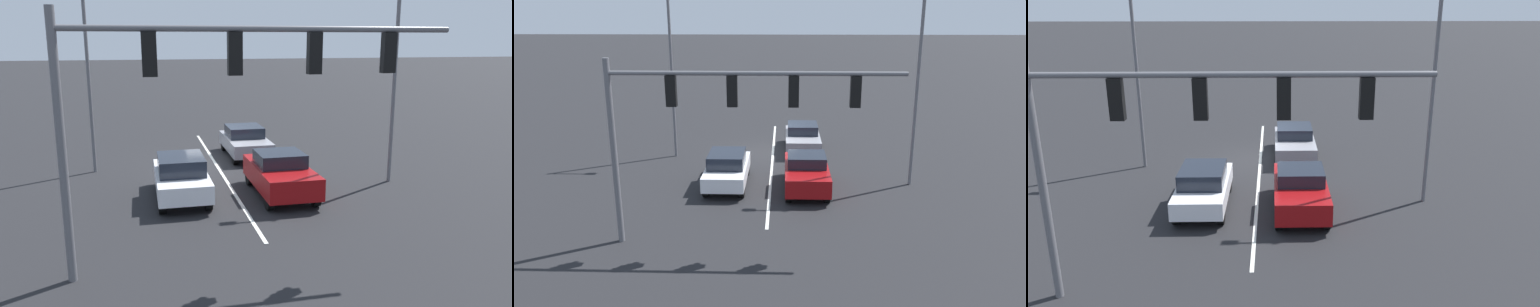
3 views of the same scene
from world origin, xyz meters
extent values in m
plane|color=black|center=(0.00, 0.00, 0.00)|extent=(240.00, 240.00, 0.00)
cube|color=silver|center=(0.00, 1.91, 0.01)|extent=(0.12, 15.82, 0.01)
cube|color=silver|center=(1.87, 5.29, 0.65)|extent=(1.73, 4.06, 0.60)
cube|color=black|center=(1.87, 5.37, 1.23)|extent=(1.52, 2.00, 0.56)
cube|color=red|center=(1.27, 3.30, 0.80)|extent=(0.24, 0.06, 0.12)
cube|color=red|center=(2.48, 3.30, 0.80)|extent=(0.24, 0.06, 0.12)
cylinder|color=black|center=(1.14, 6.71, 0.35)|extent=(0.22, 0.70, 0.70)
cylinder|color=black|center=(2.61, 6.71, 0.35)|extent=(0.22, 0.70, 0.70)
cylinder|color=black|center=(1.14, 3.86, 0.35)|extent=(0.22, 0.70, 0.70)
cylinder|color=black|center=(2.61, 3.86, 0.35)|extent=(0.22, 0.70, 0.70)
cube|color=maroon|center=(-1.55, 5.70, 0.69)|extent=(1.82, 4.09, 0.73)
cube|color=black|center=(-1.55, 5.59, 1.29)|extent=(1.60, 1.59, 0.47)
cube|color=red|center=(-2.19, 3.69, 0.88)|extent=(0.24, 0.06, 0.12)
cube|color=red|center=(-0.91, 3.69, 0.88)|extent=(0.24, 0.06, 0.12)
cylinder|color=black|center=(-2.33, 7.16, 0.33)|extent=(0.22, 0.65, 0.65)
cylinder|color=black|center=(-0.77, 7.16, 0.33)|extent=(0.22, 0.65, 0.65)
cylinder|color=black|center=(-2.33, 4.23, 0.33)|extent=(0.22, 0.65, 0.65)
cylinder|color=black|center=(-0.77, 4.23, 0.33)|extent=(0.22, 0.65, 0.65)
cube|color=gray|center=(-1.59, -0.43, 0.62)|extent=(1.82, 4.05, 0.59)
cube|color=black|center=(-1.59, -0.69, 1.16)|extent=(1.60, 1.85, 0.49)
cube|color=red|center=(-2.23, -2.41, 0.76)|extent=(0.24, 0.06, 0.12)
cube|color=red|center=(-0.96, -2.41, 0.76)|extent=(0.24, 0.06, 0.12)
cylinder|color=black|center=(-2.37, 1.02, 0.32)|extent=(0.22, 0.65, 0.65)
cylinder|color=black|center=(-0.82, 1.02, 0.32)|extent=(0.22, 0.65, 0.65)
cylinder|color=black|center=(-2.37, -1.88, 0.32)|extent=(0.22, 0.65, 0.65)
cylinder|color=black|center=(-0.82, -1.88, 0.32)|extent=(0.22, 0.65, 0.65)
cylinder|color=slate|center=(4.81, 10.82, 3.02)|extent=(0.20, 0.20, 6.05)
cylinder|color=slate|center=(0.27, 10.82, 5.60)|extent=(9.08, 0.14, 0.14)
cube|color=black|center=(-2.73, 10.82, 5.05)|extent=(0.32, 0.22, 0.95)
sphere|color=#4C0C0C|center=(-2.73, 10.66, 5.34)|extent=(0.20, 0.20, 0.20)
sphere|color=#4C420C|center=(-2.73, 10.66, 5.05)|extent=(0.20, 0.20, 0.20)
sphere|color=#19D83F|center=(-2.73, 10.66, 4.77)|extent=(0.20, 0.20, 0.20)
cube|color=black|center=(-0.86, 10.82, 5.05)|extent=(0.32, 0.22, 0.95)
sphere|color=#4C0C0C|center=(-0.86, 10.66, 5.34)|extent=(0.20, 0.20, 0.20)
sphere|color=#4C420C|center=(-0.86, 10.66, 5.05)|extent=(0.20, 0.20, 0.20)
sphere|color=#19D83F|center=(-0.86, 10.66, 4.77)|extent=(0.20, 0.20, 0.20)
cube|color=black|center=(1.01, 10.82, 5.05)|extent=(0.32, 0.22, 0.95)
sphere|color=#4C0C0C|center=(1.01, 10.66, 5.34)|extent=(0.20, 0.20, 0.20)
sphere|color=#4C420C|center=(1.01, 10.66, 5.05)|extent=(0.20, 0.20, 0.20)
sphere|color=#19D83F|center=(1.01, 10.66, 4.77)|extent=(0.20, 0.20, 0.20)
cube|color=black|center=(2.88, 10.82, 5.05)|extent=(0.32, 0.22, 0.95)
sphere|color=#4C0C0C|center=(2.88, 10.66, 5.34)|extent=(0.20, 0.20, 0.20)
sphere|color=#4C420C|center=(2.88, 10.66, 5.05)|extent=(0.20, 0.20, 0.20)
sphere|color=#19D83F|center=(2.88, 10.66, 4.77)|extent=(0.20, 0.20, 0.20)
cylinder|color=slate|center=(5.07, 0.90, 4.43)|extent=(0.14, 0.14, 8.85)
cylinder|color=slate|center=(-6.13, 4.96, 4.52)|extent=(0.14, 0.14, 9.04)
camera|label=1|loc=(3.12, 21.94, 5.36)|focal=35.00mm
camera|label=2|loc=(-0.57, 25.85, 7.51)|focal=35.00mm
camera|label=3|loc=(-0.64, 21.85, 7.31)|focal=35.00mm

